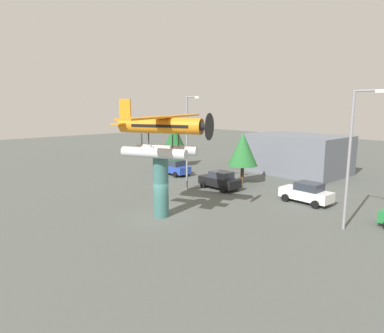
% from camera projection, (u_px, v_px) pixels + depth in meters
% --- Properties ---
extents(ground_plane, '(140.00, 140.00, 0.00)m').
position_uv_depth(ground_plane, '(161.00, 216.00, 25.06)').
color(ground_plane, '#515651').
extents(display_pedestal, '(1.10, 1.10, 4.45)m').
position_uv_depth(display_pedestal, '(161.00, 187.00, 24.67)').
color(display_pedestal, '#386B66').
rests_on(display_pedestal, ground).
extents(floatplane_monument, '(7.14, 9.83, 4.00)m').
position_uv_depth(floatplane_monument, '(162.00, 132.00, 23.93)').
color(floatplane_monument, silver).
rests_on(floatplane_monument, display_pedestal).
extents(car_near_blue, '(4.20, 2.02, 1.76)m').
position_uv_depth(car_near_blue, '(174.00, 167.00, 39.86)').
color(car_near_blue, '#2847B7').
rests_on(car_near_blue, ground).
extents(car_mid_black, '(4.20, 2.02, 1.76)m').
position_uv_depth(car_mid_black, '(220.00, 180.00, 33.08)').
color(car_mid_black, black).
rests_on(car_mid_black, ground).
extents(car_far_white, '(4.20, 2.02, 1.76)m').
position_uv_depth(car_far_white, '(307.00, 193.00, 28.32)').
color(car_far_white, white).
rests_on(car_far_white, ground).
extents(streetlight_primary, '(1.84, 0.28, 8.84)m').
position_uv_depth(streetlight_primary, '(188.00, 137.00, 32.00)').
color(streetlight_primary, gray).
rests_on(streetlight_primary, ground).
extents(streetlight_secondary, '(1.84, 0.28, 8.95)m').
position_uv_depth(streetlight_secondary, '(352.00, 152.00, 21.44)').
color(streetlight_secondary, gray).
rests_on(streetlight_secondary, ground).
extents(storefront_building, '(10.89, 7.62, 4.54)m').
position_uv_depth(storefront_building, '(297.00, 154.00, 40.92)').
color(storefront_building, slate).
rests_on(storefront_building, ground).
extents(tree_west, '(2.97, 2.97, 5.57)m').
position_uv_depth(tree_west, '(174.00, 137.00, 44.72)').
color(tree_west, brown).
rests_on(tree_west, ground).
extents(tree_east, '(3.05, 3.05, 5.26)m').
position_uv_depth(tree_east, '(243.00, 149.00, 35.06)').
color(tree_east, brown).
rests_on(tree_east, ground).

